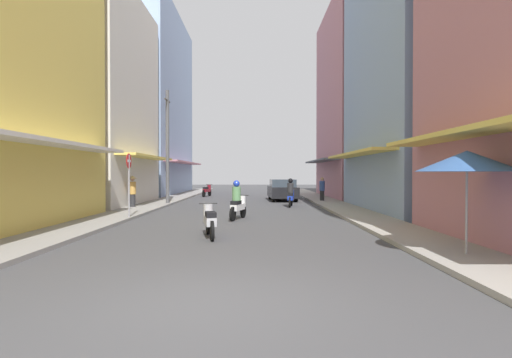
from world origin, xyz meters
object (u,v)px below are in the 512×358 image
at_px(motorbike_blue, 289,194).
at_px(pedestrian_far, 320,190).
at_px(utility_pole, 165,146).
at_px(vendor_umbrella, 465,161).
at_px(motorbike_silver, 208,220).
at_px(motorbike_maroon, 205,190).
at_px(motorbike_white, 236,202).
at_px(pedestrian_midway, 131,190).
at_px(street_sign_no_entry, 127,177).
at_px(parked_car, 280,190).

bearing_deg(motorbike_blue, pedestrian_far, 55.08).
distance_m(pedestrian_far, utility_pole, 9.97).
bearing_deg(vendor_umbrella, motorbike_silver, 153.50).
bearing_deg(motorbike_blue, motorbike_maroon, 121.27).
bearing_deg(pedestrian_far, motorbike_maroon, 142.08).
xyz_separation_m(motorbike_white, pedestrian_midway, (-5.69, 4.71, 0.28)).
distance_m(motorbike_white, vendor_umbrella, 9.15).
bearing_deg(motorbike_maroon, motorbike_white, -78.54).
distance_m(motorbike_silver, utility_pole, 12.62).
bearing_deg(street_sign_no_entry, motorbike_blue, 41.45).
xyz_separation_m(motorbike_white, vendor_umbrella, (5.27, -7.34, 1.42)).
xyz_separation_m(motorbike_blue, motorbike_silver, (-3.27, -10.50, -0.20)).
bearing_deg(motorbike_maroon, motorbike_blue, -58.73).
distance_m(parked_car, vendor_umbrella, 18.67).
relative_size(pedestrian_far, street_sign_no_entry, 0.61).
height_order(motorbike_maroon, motorbike_blue, motorbike_blue).
bearing_deg(motorbike_blue, motorbike_silver, -107.30).
bearing_deg(parked_car, vendor_umbrella, -81.53).
relative_size(motorbike_blue, pedestrian_far, 1.11).
bearing_deg(parked_car, motorbike_silver, -101.48).
relative_size(motorbike_maroon, vendor_umbrella, 0.75).
distance_m(motorbike_blue, pedestrian_midway, 8.46).
distance_m(motorbike_blue, motorbike_silver, 11.00).
bearing_deg(parked_car, street_sign_no_entry, -121.61).
distance_m(motorbike_white, parked_car, 11.36).
height_order(motorbike_silver, pedestrian_midway, pedestrian_midway).
relative_size(pedestrian_far, utility_pole, 0.24).
height_order(motorbike_blue, street_sign_no_entry, street_sign_no_entry).
distance_m(motorbike_silver, pedestrian_far, 14.86).
bearing_deg(vendor_umbrella, motorbike_white, 125.65).
bearing_deg(motorbike_white, pedestrian_far, 62.19).
relative_size(parked_car, utility_pole, 0.62).
xyz_separation_m(motorbike_maroon, utility_pole, (-1.26, -8.44, 2.92)).
xyz_separation_m(motorbike_blue, pedestrian_midway, (-8.34, -1.39, 0.28)).
xyz_separation_m(motorbike_silver, pedestrian_midway, (-5.07, 9.11, 0.48)).
bearing_deg(motorbike_blue, street_sign_no_entry, -138.55).
relative_size(motorbike_white, motorbike_silver, 0.98).
relative_size(motorbike_white, parked_car, 0.42).
distance_m(parked_car, pedestrian_midway, 10.40).
xyz_separation_m(motorbike_silver, utility_pole, (-3.82, 11.67, 2.92)).
bearing_deg(utility_pole, street_sign_no_entry, -89.22).
height_order(pedestrian_midway, utility_pole, utility_pole).
xyz_separation_m(pedestrian_midway, utility_pole, (1.25, 2.55, 2.44)).
bearing_deg(motorbike_maroon, utility_pole, -98.47).
xyz_separation_m(motorbike_maroon, pedestrian_far, (8.12, -6.33, 0.30)).
relative_size(motorbike_white, utility_pole, 0.26).
distance_m(parked_car, pedestrian_far, 2.96).
bearing_deg(street_sign_no_entry, parked_car, 58.39).
height_order(motorbike_maroon, utility_pole, utility_pole).
height_order(motorbike_blue, utility_pole, utility_pole).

